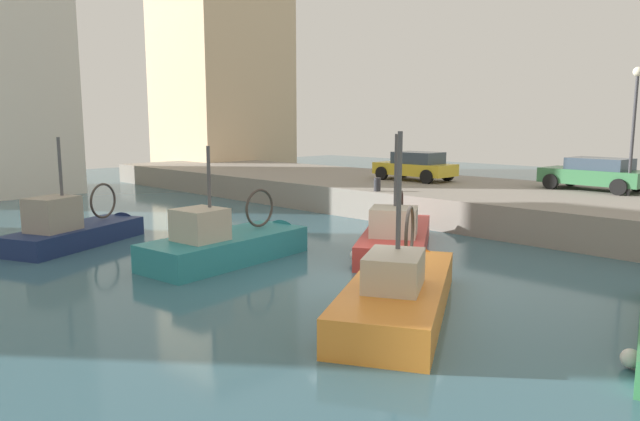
{
  "coord_description": "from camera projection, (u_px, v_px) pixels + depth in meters",
  "views": [
    {
      "loc": [
        -10.85,
        -8.8,
        4.0
      ],
      "look_at": [
        2.02,
        3.99,
        1.2
      ],
      "focal_mm": 32.27,
      "sensor_mm": 36.0,
      "label": 1
    }
  ],
  "objects": [
    {
      "name": "water_surface",
      "position": [
        376.0,
        284.0,
        14.35
      ],
      "size": [
        80.0,
        80.0,
        0.0
      ],
      "primitive_type": "plane",
      "color": "#386070",
      "rests_on": "ground"
    },
    {
      "name": "quay_wall",
      "position": [
        565.0,
        210.0,
        22.31
      ],
      "size": [
        9.0,
        56.0,
        1.2
      ],
      "primitive_type": "cube",
      "color": "gray",
      "rests_on": "ground"
    },
    {
      "name": "fishing_boat_teal",
      "position": [
        235.0,
        255.0,
        16.95
      ],
      "size": [
        5.98,
        2.54,
        4.24
      ],
      "color": "teal",
      "rests_on": "ground"
    },
    {
      "name": "fishing_boat_red",
      "position": [
        397.0,
        245.0,
        18.37
      ],
      "size": [
        6.63,
        5.11,
        4.49
      ],
      "color": "#BC3833",
      "rests_on": "ground"
    },
    {
      "name": "fishing_boat_orange",
      "position": [
        401.0,
        303.0,
        12.51
      ],
      "size": [
        6.59,
        4.7,
        4.67
      ],
      "color": "orange",
      "rests_on": "ground"
    },
    {
      "name": "fishing_boat_navy",
      "position": [
        83.0,
        238.0,
        19.1
      ],
      "size": [
        5.71,
        3.69,
        4.29
      ],
      "color": "navy",
      "rests_on": "ground"
    },
    {
      "name": "parked_car_green",
      "position": [
        595.0,
        174.0,
        23.65
      ],
      "size": [
        2.28,
        4.15,
        1.35
      ],
      "color": "#387547",
      "rests_on": "quay_wall"
    },
    {
      "name": "parked_car_yellow",
      "position": [
        416.0,
        166.0,
        27.72
      ],
      "size": [
        1.99,
        3.86,
        1.38
      ],
      "color": "gold",
      "rests_on": "quay_wall"
    },
    {
      "name": "mooring_bollard_north",
      "position": [
        377.0,
        184.0,
        23.45
      ],
      "size": [
        0.28,
        0.28,
        0.55
      ],
      "primitive_type": "cylinder",
      "color": "#2D2D33",
      "rests_on": "quay_wall"
    },
    {
      "name": "quay_streetlamp",
      "position": [
        635.0,
        110.0,
        21.55
      ],
      "size": [
        0.36,
        0.36,
        4.83
      ],
      "color": "#38383D",
      "rests_on": "quay_wall"
    },
    {
      "name": "waterfront_building_west",
      "position": [
        222.0,
        68.0,
        44.25
      ],
      "size": [
        8.69,
        8.25,
        16.26
      ],
      "color": "beige",
      "rests_on": "ground"
    }
  ]
}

